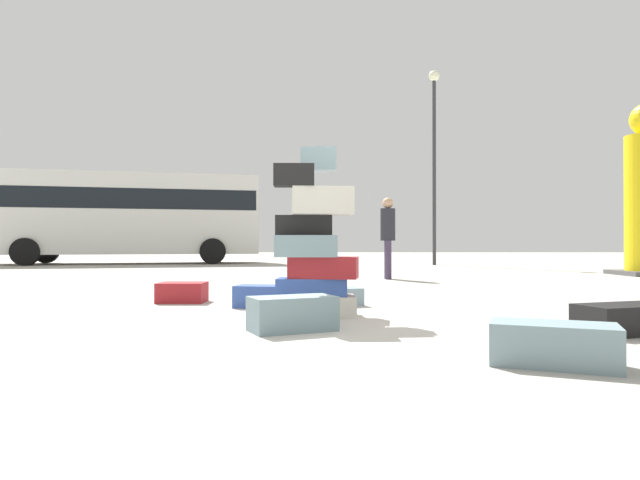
% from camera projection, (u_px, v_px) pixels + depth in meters
% --- Properties ---
extents(ground_plane, '(80.00, 80.00, 0.00)m').
position_uv_depth(ground_plane, '(340.00, 325.00, 4.75)').
color(ground_plane, '#ADA89E').
extents(suitcase_tower, '(0.83, 0.67, 1.69)m').
position_uv_depth(suitcase_tower, '(317.00, 250.00, 5.30)').
color(suitcase_tower, beige).
rests_on(suitcase_tower, ground).
extents(suitcase_slate_left_side, '(0.77, 0.57, 0.25)m').
position_uv_depth(suitcase_slate_left_side, '(557.00, 345.00, 3.15)').
color(suitcase_slate_left_side, gray).
rests_on(suitcase_slate_left_side, ground).
extents(suitcase_slate_foreground_far, '(0.60, 0.49, 0.20)m').
position_uv_depth(suitcase_slate_foreground_far, '(340.00, 297.00, 6.24)').
color(suitcase_slate_foreground_far, gray).
rests_on(suitcase_slate_foreground_far, ground).
extents(suitcase_maroon_white_trunk, '(0.56, 0.41, 0.24)m').
position_uv_depth(suitcase_maroon_white_trunk, '(185.00, 292.00, 6.58)').
color(suitcase_maroon_white_trunk, maroon).
rests_on(suitcase_maroon_white_trunk, ground).
extents(suitcase_slate_right_side, '(0.77, 0.61, 0.28)m').
position_uv_depth(suitcase_slate_right_side, '(295.00, 314.00, 4.42)').
color(suitcase_slate_right_side, gray).
rests_on(suitcase_slate_right_side, ground).
extents(suitcase_black_upright_blue, '(0.84, 0.59, 0.23)m').
position_uv_depth(suitcase_black_upright_blue, '(629.00, 319.00, 4.27)').
color(suitcase_black_upright_blue, black).
rests_on(suitcase_black_upright_blue, ground).
extents(suitcase_navy_behind_tower, '(0.76, 0.46, 0.24)m').
position_uv_depth(suitcase_navy_behind_tower, '(270.00, 296.00, 6.06)').
color(suitcase_navy_behind_tower, '#334F99').
rests_on(suitcase_navy_behind_tower, ground).
extents(person_bearded_onlooker, '(0.30, 0.34, 1.64)m').
position_uv_depth(person_bearded_onlooker, '(391.00, 231.00, 10.90)').
color(person_bearded_onlooker, '#3F334C').
rests_on(person_bearded_onlooker, ground).
extents(parked_bus, '(9.48, 4.46, 3.15)m').
position_uv_depth(parked_bus, '(130.00, 212.00, 19.45)').
color(parked_bus, silver).
rests_on(parked_bus, ground).
extents(lamp_post, '(0.36, 0.36, 6.52)m').
position_uv_depth(lamp_post, '(437.00, 139.00, 18.13)').
color(lamp_post, '#333338').
rests_on(lamp_post, ground).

